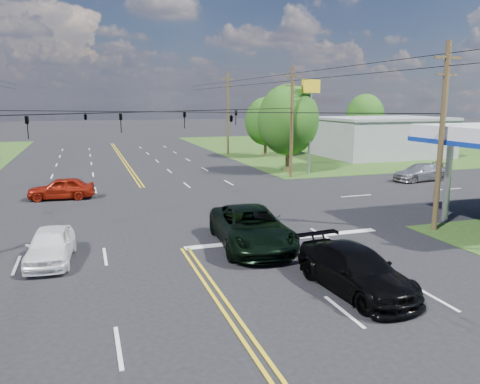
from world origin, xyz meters
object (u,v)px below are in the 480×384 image
object	(u,v)px
suv_black	(356,270)
pole_se	(442,136)
pole_ne	(292,121)
tree_right_a	(288,120)
retail_ne	(382,138)
tree_right_b	(266,121)
tree_far_r	(365,116)
pole_right_far	(228,113)
pickup_dkgreen	(251,228)
pickup_white	(50,245)

from	to	relation	value
suv_black	pole_se	bearing A→B (deg)	28.93
pole_ne	tree_right_a	distance (m)	3.16
retail_ne	tree_right_b	distance (m)	14.22
pole_se	tree_right_b	bearing A→B (deg)	83.95
pole_ne	pole_se	bearing A→B (deg)	-90.00
retail_ne	tree_right_a	size ratio (longest dim) A/B	1.71
retail_ne	tree_far_r	xyz separation A→B (m)	(4.00, 10.00, 2.34)
pole_se	suv_black	bearing A→B (deg)	-145.76
pole_se	pole_ne	distance (m)	18.00
tree_far_r	suv_black	bearing A→B (deg)	-123.24
pole_right_far	tree_right_a	bearing A→B (deg)	-86.42
retail_ne	tree_far_r	distance (m)	11.02
tree_right_b	tree_far_r	distance (m)	18.50
pole_right_far	tree_right_a	size ratio (longest dim) A/B	1.22
tree_right_b	pickup_dkgreen	bearing A→B (deg)	-112.48
tree_far_r	pickup_dkgreen	world-z (taller)	tree_far_r
tree_right_a	pole_se	bearing A→B (deg)	-92.73
pole_ne	tree_far_r	bearing A→B (deg)	45.00
pole_right_far	pickup_dkgreen	distance (m)	38.20
tree_right_a	tree_right_b	world-z (taller)	tree_right_a
pole_ne	pickup_dkgreen	xyz separation A→B (m)	(-10.00, -17.62, -4.01)
retail_ne	pickup_white	distance (m)	45.36
pole_right_far	tree_right_b	size ratio (longest dim) A/B	1.41
retail_ne	pole_right_far	size ratio (longest dim) A/B	1.40
pole_se	tree_far_r	bearing A→B (deg)	61.70
pole_se	tree_right_a	xyz separation A→B (m)	(1.00, 21.00, -0.05)
pole_se	tree_right_b	size ratio (longest dim) A/B	1.34
pole_ne	pickup_dkgreen	bearing A→B (deg)	-119.58
tree_right_a	tree_far_r	xyz separation A→B (m)	(20.00, 18.00, -0.33)
pole_ne	tree_far_r	world-z (taller)	pole_ne
pickup_dkgreen	suv_black	world-z (taller)	pickup_dkgreen
retail_ne	pickup_white	size ratio (longest dim) A/B	3.27
retail_ne	tree_right_a	bearing A→B (deg)	-153.43
tree_right_b	suv_black	xyz separation A→B (m)	(-11.73, -38.60, -3.44)
retail_ne	tree_right_b	xyz separation A→B (m)	(-13.50, 4.00, 2.02)
pole_right_far	pickup_white	xyz separation A→B (m)	(-18.65, -36.00, -4.44)
pickup_white	pole_right_far	bearing A→B (deg)	67.40
pole_se	pickup_dkgreen	bearing A→B (deg)	177.81
pole_se	pole_ne	bearing A→B (deg)	90.00
tree_right_b	pickup_white	world-z (taller)	tree_right_b
tree_far_r	pickup_dkgreen	size ratio (longest dim) A/B	1.17
retail_ne	pole_se	bearing A→B (deg)	-120.38
pole_se	tree_far_r	world-z (taller)	pole_se
tree_right_a	pole_right_far	bearing A→B (deg)	93.58
pole_right_far	tree_right_b	xyz separation A→B (m)	(3.50, -4.00, -0.95)
retail_ne	tree_right_a	distance (m)	18.09
suv_black	pickup_white	world-z (taller)	suv_black
pickup_dkgreen	pickup_white	world-z (taller)	pickup_dkgreen
suv_black	pickup_dkgreen	bearing A→B (deg)	101.15
pickup_dkgreen	suv_black	bearing A→B (deg)	-68.30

